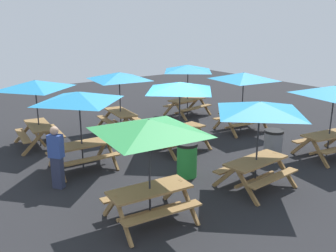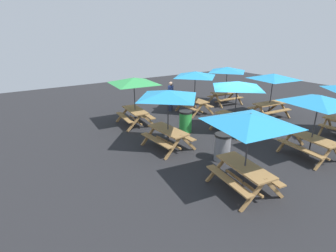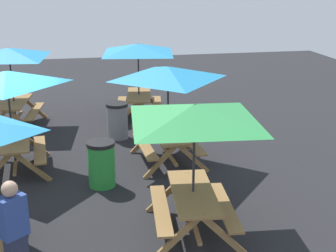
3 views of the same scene
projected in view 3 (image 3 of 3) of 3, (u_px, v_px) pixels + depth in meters
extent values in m
plane|color=#232326|center=(12.00, 174.00, 10.46)|extent=(29.64, 29.64, 0.00)
cube|color=olive|center=(13.00, 140.00, 10.41)|extent=(1.85, 0.84, 0.05)
cube|color=olive|center=(40.00, 150.00, 10.64)|extent=(1.81, 0.40, 0.04)
cube|color=olive|center=(0.00, 145.00, 11.15)|extent=(0.12, 0.80, 0.81)
cube|color=olive|center=(32.00, 142.00, 11.33)|extent=(0.12, 0.80, 0.81)
cube|color=olive|center=(32.00, 167.00, 9.91)|extent=(0.12, 0.80, 0.81)
cube|color=olive|center=(16.00, 161.00, 10.57)|extent=(1.56, 0.19, 0.06)
cylinder|color=#2D2D33|center=(11.00, 122.00, 10.28)|extent=(0.04, 0.04, 2.30)
pyramid|color=#268CC6|center=(6.00, 77.00, 9.97)|extent=(2.15, 2.15, 0.28)
cube|color=olive|center=(168.00, 133.00, 10.88)|extent=(1.84, 0.81, 0.05)
cube|color=olive|center=(145.00, 146.00, 10.84)|extent=(1.81, 0.37, 0.04)
cube|color=olive|center=(190.00, 142.00, 11.11)|extent=(1.81, 0.37, 0.04)
cube|color=olive|center=(146.00, 138.00, 11.63)|extent=(0.11, 0.80, 0.81)
cube|color=olive|center=(174.00, 135.00, 11.80)|extent=(0.11, 0.80, 0.81)
cube|color=olive|center=(161.00, 161.00, 10.20)|extent=(0.11, 0.80, 0.81)
cube|color=olive|center=(193.00, 158.00, 10.37)|extent=(0.11, 0.80, 0.81)
cube|color=olive|center=(168.00, 153.00, 11.05)|extent=(1.56, 0.17, 0.06)
cylinder|color=#2D2D33|center=(168.00, 116.00, 10.76)|extent=(0.04, 0.04, 2.30)
pyramid|color=#268CC6|center=(168.00, 73.00, 10.44)|extent=(2.12, 2.12, 0.28)
cube|color=olive|center=(3.00, 226.00, 7.44)|extent=(1.81, 0.34, 0.04)
cube|color=olive|center=(1.00, 208.00, 8.17)|extent=(0.10, 0.80, 0.81)
cube|color=olive|center=(14.00, 102.00, 13.45)|extent=(1.87, 0.91, 0.05)
cube|color=olive|center=(34.00, 111.00, 13.58)|extent=(1.82, 0.47, 0.04)
cube|color=olive|center=(9.00, 107.00, 14.28)|extent=(0.16, 0.80, 0.81)
cube|color=olive|center=(33.00, 107.00, 14.33)|extent=(0.16, 0.80, 0.81)
cube|color=olive|center=(22.00, 122.00, 12.85)|extent=(0.16, 0.80, 0.81)
cube|color=olive|center=(16.00, 119.00, 13.61)|extent=(1.56, 0.26, 0.06)
cylinder|color=#2D2D33|center=(13.00, 88.00, 13.32)|extent=(0.04, 0.04, 2.30)
pyramid|color=#268CC6|center=(9.00, 53.00, 13.01)|extent=(2.81, 2.81, 0.28)
cube|color=olive|center=(139.00, 95.00, 14.22)|extent=(1.88, 0.95, 0.05)
cube|color=olive|center=(121.00, 104.00, 14.29)|extent=(1.82, 0.52, 0.04)
cube|color=olive|center=(157.00, 104.00, 14.34)|extent=(1.82, 0.52, 0.04)
cube|color=olive|center=(128.00, 100.00, 15.06)|extent=(0.18, 0.80, 0.81)
cube|color=olive|center=(151.00, 100.00, 15.09)|extent=(0.18, 0.80, 0.81)
cube|color=olive|center=(126.00, 114.00, 13.58)|extent=(0.18, 0.80, 0.81)
cube|color=olive|center=(151.00, 114.00, 13.61)|extent=(0.18, 0.80, 0.81)
cube|color=olive|center=(139.00, 111.00, 14.38)|extent=(1.55, 0.30, 0.06)
cylinder|color=#2D2D33|center=(139.00, 82.00, 14.09)|extent=(0.04, 0.04, 2.30)
pyramid|color=#268CC6|center=(138.00, 48.00, 13.78)|extent=(2.80, 2.80, 0.28)
cube|color=olive|center=(193.00, 193.00, 7.91)|extent=(1.86, 0.86, 0.05)
cube|color=olive|center=(161.00, 209.00, 7.95)|extent=(1.82, 0.42, 0.04)
cube|color=olive|center=(224.00, 206.00, 8.06)|extent=(1.82, 0.42, 0.04)
cube|color=olive|center=(167.00, 193.00, 8.73)|extent=(0.13, 0.80, 0.81)
cube|color=olive|center=(206.00, 191.00, 8.80)|extent=(0.13, 0.80, 0.81)
cube|color=olive|center=(177.00, 238.00, 7.26)|extent=(0.13, 0.80, 0.81)
cube|color=olive|center=(223.00, 235.00, 7.33)|extent=(0.13, 0.80, 0.81)
cube|color=olive|center=(193.00, 220.00, 8.08)|extent=(1.56, 0.21, 0.06)
cylinder|color=#2D2D33|center=(194.00, 170.00, 7.79)|extent=(0.04, 0.04, 2.30)
pyramid|color=green|center=(195.00, 112.00, 7.47)|extent=(2.82, 2.82, 0.28)
cylinder|color=green|center=(102.00, 166.00, 9.75)|extent=(0.56, 0.56, 0.90)
cylinder|color=black|center=(101.00, 144.00, 9.60)|extent=(0.59, 0.59, 0.08)
cylinder|color=gray|center=(117.00, 122.00, 12.59)|extent=(0.56, 0.56, 0.90)
cylinder|color=black|center=(117.00, 105.00, 12.44)|extent=(0.59, 0.59, 0.08)
cube|color=#334C99|center=(13.00, 216.00, 6.31)|extent=(0.40, 0.42, 0.60)
sphere|color=tan|center=(9.00, 189.00, 6.19)|extent=(0.22, 0.22, 0.22)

